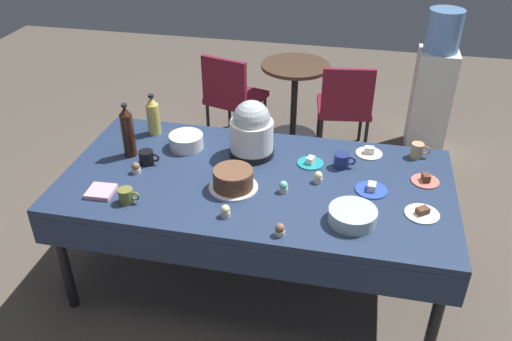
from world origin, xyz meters
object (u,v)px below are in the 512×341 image
(dessert_plate_coral, at_px, (425,180))
(coffee_mug_navy, at_px, (342,160))
(glass_salad_bowl, at_px, (352,216))
(dessert_plate_cobalt, at_px, (371,189))
(round_cafe_table, at_px, (295,88))
(frosted_layer_cake, at_px, (233,180))
(maroon_chair_left, at_px, (232,94))
(cupcake_vanilla, at_px, (225,211))
(dessert_plate_white, at_px, (422,213))
(coffee_mug_olive, at_px, (127,196))
(soda_bottle_ginger_ale, at_px, (153,116))
(maroon_chair_right, at_px, (345,104))
(cupcake_lemon, at_px, (280,230))
(cupcake_berry, at_px, (283,187))
(soda_bottle_cola, at_px, (128,132))
(potluck_table, at_px, (256,187))
(coffee_mug_black, at_px, (147,157))
(slow_cooker, at_px, (252,130))
(ceramic_snack_bowl, at_px, (186,141))
(dessert_plate_teal, at_px, (310,162))
(water_cooler, at_px, (433,86))
(dessert_plate_cream, at_px, (369,152))
(cupcake_rose, at_px, (136,168))
(cupcake_mint, at_px, (318,177))
(coffee_mug_tan, at_px, (418,150))

(dessert_plate_coral, xyz_separation_m, coffee_mug_navy, (-0.47, 0.06, 0.03))
(glass_salad_bowl, xyz_separation_m, dessert_plate_coral, (0.38, 0.45, -0.03))
(dessert_plate_cobalt, relative_size, round_cafe_table, 0.25)
(frosted_layer_cake, relative_size, maroon_chair_left, 0.32)
(cupcake_vanilla, bearing_deg, round_cafe_table, 89.31)
(dessert_plate_coral, bearing_deg, maroon_chair_left, 135.15)
(dessert_plate_white, xyz_separation_m, coffee_mug_olive, (-1.52, -0.21, 0.03))
(soda_bottle_ginger_ale, xyz_separation_m, maroon_chair_right, (1.17, 1.27, -0.38))
(cupcake_lemon, bearing_deg, cupcake_berry, 96.90)
(soda_bottle_cola, xyz_separation_m, coffee_mug_navy, (1.26, 0.13, -0.12))
(maroon_chair_left, xyz_separation_m, round_cafe_table, (0.52, 0.22, 0.01))
(potluck_table, bearing_deg, coffee_mug_navy, 25.71)
(dessert_plate_coral, bearing_deg, coffee_mug_black, -174.98)
(potluck_table, height_order, round_cafe_table, potluck_table)
(slow_cooker, xyz_separation_m, cupcake_lemon, (0.30, -0.72, -0.13))
(glass_salad_bowl, bearing_deg, ceramic_snack_bowl, 152.66)
(ceramic_snack_bowl, xyz_separation_m, maroon_chair_right, (0.91, 1.41, -0.30))
(cupcake_vanilla, relative_size, soda_bottle_ginger_ale, 0.25)
(dessert_plate_teal, relative_size, dessert_plate_cobalt, 0.89)
(dessert_plate_white, bearing_deg, maroon_chair_left, 129.06)
(water_cooler, bearing_deg, dessert_plate_cream, -108.23)
(dessert_plate_coral, distance_m, dessert_plate_cream, 0.40)
(coffee_mug_black, relative_size, round_cafe_table, 0.17)
(coffee_mug_navy, bearing_deg, cupcake_rose, -164.78)
(dessert_plate_white, relative_size, soda_bottle_ginger_ale, 0.65)
(maroon_chair_left, distance_m, maroon_chair_right, 0.98)
(potluck_table, xyz_separation_m, cupcake_mint, (0.35, 0.03, 0.09))
(cupcake_vanilla, relative_size, round_cafe_table, 0.09)
(slow_cooker, height_order, coffee_mug_tan, slow_cooker)
(glass_salad_bowl, xyz_separation_m, soda_bottle_cola, (-1.35, 0.38, 0.12))
(dessert_plate_cream, xyz_separation_m, cupcake_rose, (-1.30, -0.49, 0.02))
(dessert_plate_teal, xyz_separation_m, coffee_mug_tan, (0.62, 0.21, 0.03))
(dessert_plate_cream, relative_size, coffee_mug_tan, 1.40)
(frosted_layer_cake, bearing_deg, cupcake_berry, 4.62)
(dessert_plate_white, bearing_deg, cupcake_lemon, -155.31)
(glass_salad_bowl, relative_size, cupcake_lemon, 3.60)
(ceramic_snack_bowl, distance_m, cupcake_berry, 0.76)
(maroon_chair_right, bearing_deg, dessert_plate_coral, -70.64)
(dessert_plate_white, xyz_separation_m, cupcake_berry, (-0.73, 0.05, 0.02))
(cupcake_rose, bearing_deg, round_cafe_table, 72.13)
(glass_salad_bowl, xyz_separation_m, cupcake_rose, (-1.24, 0.20, -0.01))
(cupcake_lemon, bearing_deg, cupcake_vanilla, 162.99)
(dessert_plate_cream, distance_m, coffee_mug_olive, 1.46)
(dessert_plate_coral, height_order, maroon_chair_left, maroon_chair_left)
(potluck_table, distance_m, dessert_plate_teal, 0.36)
(coffee_mug_olive, height_order, water_cooler, water_cooler)
(soda_bottle_cola, bearing_deg, water_cooler, 44.08)
(cupcake_lemon, height_order, soda_bottle_ginger_ale, soda_bottle_ginger_ale)
(dessert_plate_cobalt, xyz_separation_m, round_cafe_table, (-0.69, 1.87, -0.26))
(coffee_mug_navy, bearing_deg, dessert_plate_cream, 49.60)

